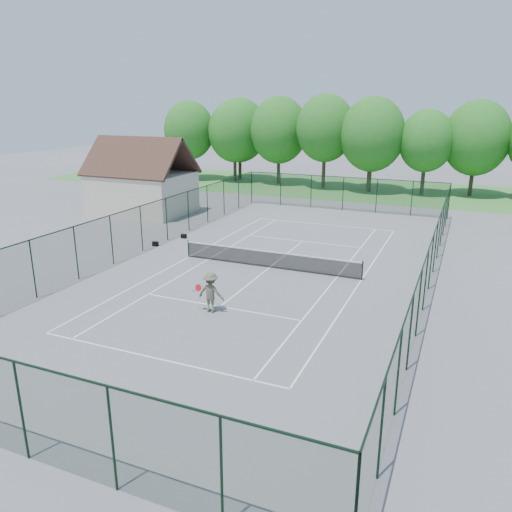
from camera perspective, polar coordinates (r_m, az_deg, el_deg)
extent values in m
plane|color=slate|center=(29.61, 1.52, -1.35)|extent=(140.00, 140.00, 0.00)
cube|color=#448838|center=(57.83, 12.66, 7.41)|extent=(80.00, 16.00, 0.01)
cube|color=white|center=(40.48, 7.76, 3.59)|extent=(10.97, 0.08, 0.01)
cube|color=white|center=(19.93, -11.46, -11.36)|extent=(10.97, 0.08, 0.01)
cube|color=white|center=(35.39, 5.35, 1.69)|extent=(8.23, 0.08, 0.01)
cube|color=white|center=(24.16, -4.12, -5.78)|extent=(8.23, 0.08, 0.01)
cube|color=white|center=(28.18, 11.95, -2.71)|extent=(0.08, 23.77, 0.01)
cube|color=white|center=(31.94, -7.66, -0.10)|extent=(0.08, 23.77, 0.01)
cube|color=white|center=(28.44, 9.25, -2.36)|extent=(0.08, 23.77, 0.01)
cube|color=white|center=(31.28, -5.50, -0.40)|extent=(0.08, 23.77, 0.01)
cube|color=white|center=(29.61, 1.52, -1.34)|extent=(0.08, 12.80, 0.01)
cylinder|color=black|center=(31.79, -7.72, 0.84)|extent=(0.08, 0.08, 1.10)
cylinder|color=black|center=(28.00, 12.05, -1.66)|extent=(0.08, 0.08, 1.10)
cube|color=black|center=(29.46, 1.53, -0.43)|extent=(11.00, 0.02, 0.96)
cube|color=white|center=(29.31, 1.54, 0.50)|extent=(11.00, 0.05, 0.07)
cube|color=#15311E|center=(45.99, 9.91, 7.03)|extent=(18.00, 0.02, 3.00)
cube|color=#15311E|center=(15.32, -25.23, -15.75)|extent=(18.00, 0.02, 3.00)
cube|color=#15311E|center=(27.32, 19.37, -0.65)|extent=(0.02, 36.00, 3.00)
cube|color=#15311E|center=(33.43, -12.97, 3.05)|extent=(0.02, 36.00, 3.00)
cube|color=black|center=(45.76, 10.01, 8.88)|extent=(18.00, 0.05, 0.05)
cube|color=black|center=(14.60, -25.99, -10.75)|extent=(18.00, 0.05, 0.05)
cube|color=black|center=(26.93, 19.69, 2.39)|extent=(0.05, 36.00, 0.05)
cube|color=black|center=(33.11, -13.14, 5.57)|extent=(0.05, 36.00, 0.05)
cube|color=beige|center=(45.33, -12.84, 7.03)|extent=(8.00, 6.00, 3.50)
cube|color=#472E22|center=(46.11, -12.01, 11.33)|extent=(8.60, 3.27, 3.27)
cube|color=#472E22|center=(43.70, -14.28, 10.88)|extent=(8.60, 3.27, 3.27)
cylinder|color=#3C311F|center=(62.62, -2.42, 10.47)|extent=(0.40, 0.40, 4.20)
ellipsoid|color=#2E7E26|center=(62.28, -2.47, 14.03)|extent=(6.40, 6.40, 7.40)
cylinder|color=#3C311F|center=(57.52, 12.80, 9.47)|extent=(0.40, 0.40, 4.20)
ellipsoid|color=#2E7E26|center=(57.16, 13.06, 13.34)|extent=(6.40, 6.40, 7.40)
cube|color=black|center=(34.70, -11.43, 1.37)|extent=(0.40, 0.26, 0.31)
cube|color=black|center=(36.38, -8.26, 2.26)|extent=(0.40, 0.25, 0.30)
imported|color=#54573F|center=(23.29, -5.17, -4.16)|extent=(1.27, 0.76, 1.93)
sphere|color=#B0D339|center=(23.25, -2.75, -4.26)|extent=(0.07, 0.07, 0.07)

